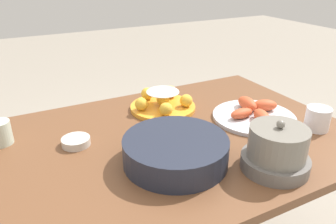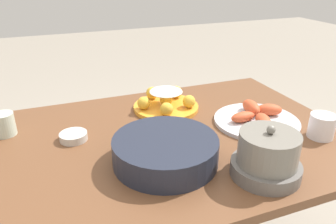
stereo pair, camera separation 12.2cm
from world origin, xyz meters
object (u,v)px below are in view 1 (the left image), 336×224
(cup_near, at_px, (0,133))
(seafood_platter, at_px, (254,114))
(cup_far, at_px, (318,119))
(warming_pot, at_px, (277,150))
(dining_table, at_px, (174,163))
(serving_bowl, at_px, (176,150))
(cake_plate, at_px, (163,102))
(sauce_bowl, at_px, (76,141))

(cup_near, bearing_deg, seafood_platter, 164.78)
(cup_far, distance_m, warming_pot, 0.34)
(dining_table, distance_m, warming_pot, 0.39)
(serving_bowl, distance_m, warming_pot, 0.29)
(seafood_platter, xyz_separation_m, cup_near, (0.87, -0.24, 0.02))
(cake_plate, distance_m, seafood_platter, 0.36)
(seafood_platter, xyz_separation_m, warming_pot, (0.18, 0.29, 0.04))
(cup_far, bearing_deg, cake_plate, -45.12)
(cup_near, relative_size, warming_pot, 0.41)
(serving_bowl, distance_m, cup_far, 0.55)
(sauce_bowl, height_order, seafood_platter, seafood_platter)
(serving_bowl, bearing_deg, cup_far, 175.14)
(dining_table, xyz_separation_m, serving_bowl, (0.07, 0.14, 0.15))
(seafood_platter, relative_size, cup_far, 3.65)
(cup_near, bearing_deg, serving_bowl, 141.61)
(seafood_platter, height_order, warming_pot, warming_pot)
(cup_near, distance_m, cup_far, 1.09)
(warming_pot, bearing_deg, dining_table, -61.23)
(cup_far, bearing_deg, warming_pot, 20.39)
(seafood_platter, distance_m, cup_far, 0.22)
(serving_bowl, xyz_separation_m, warming_pot, (-0.24, 0.16, 0.02))
(sauce_bowl, height_order, cup_far, cup_far)
(dining_table, height_order, warming_pot, warming_pot)
(seafood_platter, height_order, cup_far, cup_far)
(dining_table, distance_m, seafood_platter, 0.37)
(dining_table, distance_m, cake_plate, 0.27)
(cake_plate, relative_size, warming_pot, 1.35)
(serving_bowl, xyz_separation_m, sauce_bowl, (0.24, -0.24, -0.03))
(cake_plate, distance_m, cup_far, 0.58)
(seafood_platter, bearing_deg, serving_bowl, 16.94)
(dining_table, bearing_deg, sauce_bowl, -17.58)
(sauce_bowl, distance_m, cup_far, 0.85)
(cake_plate, height_order, cup_far, cake_plate)
(dining_table, relative_size, serving_bowl, 3.95)
(serving_bowl, relative_size, seafood_platter, 1.00)
(sauce_bowl, relative_size, cup_far, 1.08)
(seafood_platter, relative_size, warming_pot, 1.61)
(dining_table, height_order, sauce_bowl, sauce_bowl)
(cup_far, xyz_separation_m, warming_pot, (0.31, 0.12, 0.02))
(dining_table, xyz_separation_m, warming_pot, (-0.17, 0.30, 0.17))
(serving_bowl, bearing_deg, seafood_platter, -163.06)
(warming_pot, bearing_deg, sauce_bowl, -40.00)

